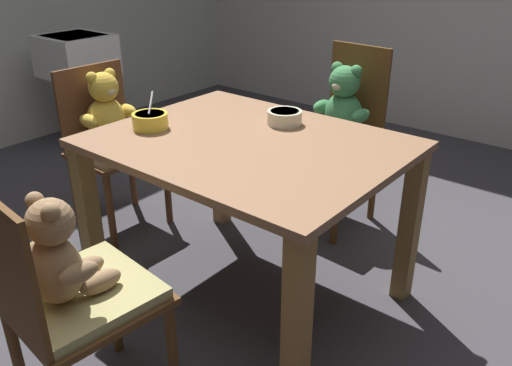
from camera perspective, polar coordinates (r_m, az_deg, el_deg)
name	(u,v)px	position (r m, az deg, el deg)	size (l,w,h in m)	color
ground_plane	(249,296)	(2.40, -0.77, -12.02)	(5.20, 5.20, 0.04)	#3E3C41
dining_table	(248,169)	(2.08, -0.87, 1.52)	(1.15, 0.90, 0.71)	brown
teddy_chair_far_center	(340,122)	(2.77, 9.05, 6.45)	(0.39, 0.44, 0.93)	#563617
teddy_chair_near_left	(110,129)	(2.79, -15.42, 5.58)	(0.38, 0.43, 0.84)	brown
teddy_chair_near_front	(66,282)	(1.66, -19.75, -9.99)	(0.46, 0.45, 0.85)	#543318
porridge_bowl_cream_far_center	(285,117)	(2.21, 3.09, 7.10)	(0.14, 0.14, 0.06)	beige
porridge_bowl_yellow_near_left	(150,120)	(2.20, -11.31, 6.62)	(0.14, 0.14, 0.13)	yellow
sink_basin	(79,76)	(3.98, -18.50, 10.90)	(0.45, 0.42, 0.81)	#B7B2A8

